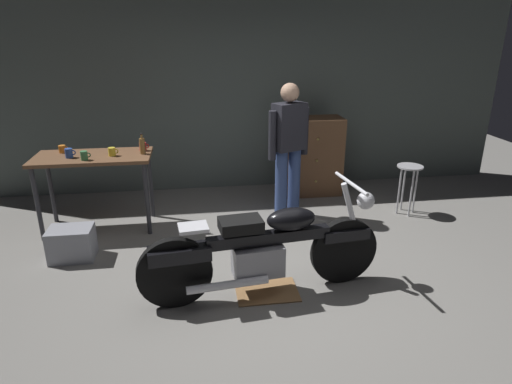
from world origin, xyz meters
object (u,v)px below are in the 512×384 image
Objects in this scene: mug_orange_travel at (62,149)px; mug_red_diner at (143,147)px; mug_green_speckled at (84,156)px; bottle at (142,146)px; mug_blue_enamel at (69,153)px; motorcycle at (265,248)px; person_standing at (289,146)px; shop_stool at (409,177)px; storage_bin at (72,244)px; mug_yellow_tall at (112,152)px; wooden_dresser at (313,156)px.

mug_red_diner reaches higher than mug_orange_travel.
bottle is (0.61, 0.17, 0.05)m from mug_green_speckled.
mug_blue_enamel reaches higher than mug_red_diner.
motorcycle is 19.06× the size of mug_red_diner.
person_standing is 1.61m from shop_stool.
bottle is at bearing 178.48° from shop_stool.
bottle reaches higher than mug_green_speckled.
mug_blue_enamel is (-0.08, 0.68, 0.78)m from storage_bin.
mug_orange_travel is at bearing 103.00° from storage_bin.
storage_bin is (-3.97, -0.64, -0.33)m from shop_stool.
motorcycle reaches higher than shop_stool.
mug_yellow_tall is 0.34m from bottle.
person_standing reaches higher than motorcycle.
mug_orange_travel is at bearing 176.25° from shop_stool.
bottle is (-1.71, -0.02, 0.07)m from person_standing.
mug_yellow_tall is at bearing -150.24° from mug_red_diner.
mug_red_diner is 0.48× the size of bottle.
mug_blue_enamel is at bearing -165.96° from mug_red_diner.
person_standing is 1.73m from mug_red_diner.
mug_orange_travel is (-2.64, 0.17, 0.02)m from person_standing.
mug_green_speckled is (0.32, -0.36, 0.01)m from mug_orange_travel.
person_standing reaches higher than mug_orange_travel.
mug_orange_travel is at bearing 132.10° from motorcycle.
storage_bin is at bearing -152.23° from wooden_dresser.
wooden_dresser is 9.60× the size of mug_red_diner.
person_standing is 2.65m from mug_orange_travel.
mug_orange_travel is 0.96× the size of mug_red_diner.
wooden_dresser reaches higher than mug_green_speckled.
person_standing is 1.72m from bottle.
mug_yellow_tall reaches higher than mug_orange_travel.
mug_orange_travel is 0.63m from mug_yellow_tall.
motorcycle is at bearing -54.83° from bottle.
storage_bin is 4.02× the size of mug_green_speckled.
mug_green_speckled is (-3.87, -0.08, 0.45)m from shop_stool.
mug_blue_enamel is 0.81m from mug_red_diner.
mug_green_speckled is at bearing -160.72° from wooden_dresser.
shop_stool is at bearing -1.52° from bottle.
mug_green_speckled is at bearing -164.51° from bottle.
person_standing is 1.04m from wooden_dresser.
wooden_dresser reaches higher than mug_blue_enamel.
shop_stool is 0.58× the size of wooden_dresser.
motorcycle is at bearing -56.92° from mug_red_diner.
mug_orange_travel reaches higher than shop_stool.
mug_red_diner is (-2.26, -0.68, 0.40)m from wooden_dresser.
bottle reaches higher than wooden_dresser.
mug_blue_enamel reaches higher than storage_bin.
person_standing is 15.26× the size of mug_green_speckled.
mug_green_speckled is at bearing -178.79° from shop_stool.
motorcycle is at bearing -41.29° from mug_orange_travel.
wooden_dresser is (1.09, 2.47, 0.10)m from motorcycle.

